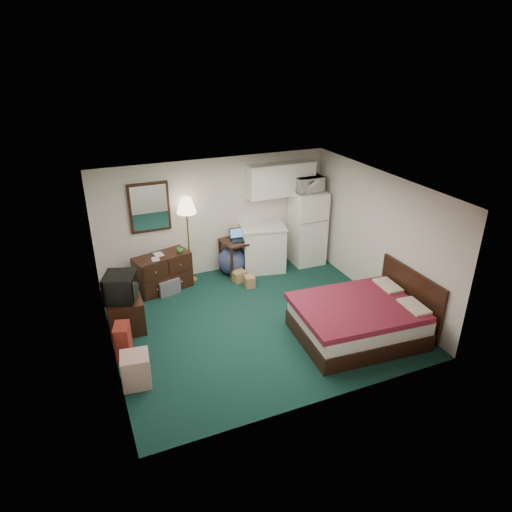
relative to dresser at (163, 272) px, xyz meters
name	(u,v)px	position (x,y,z in m)	size (l,w,h in m)	color
floor	(256,321)	(1.27, -1.85, -0.38)	(5.00, 4.50, 0.01)	black
ceiling	(256,187)	(1.27, -1.85, 2.12)	(5.00, 4.50, 0.01)	beige
walls	(256,259)	(1.27, -1.85, 0.87)	(5.01, 4.51, 2.50)	beige
mirror	(149,207)	(-0.08, 0.37, 1.27)	(0.80, 0.06, 1.00)	white
upper_cabinets	(281,180)	(2.72, 0.23, 1.57)	(1.50, 0.35, 0.70)	white
headboard	(410,296)	(3.73, -2.96, 0.17)	(0.06, 1.56, 1.00)	black
dresser	(163,272)	(0.00, 0.00, 0.00)	(1.11, 0.50, 0.76)	black
floor_lamp	(188,241)	(0.61, 0.16, 0.53)	(0.39, 0.39, 1.82)	gold
desk	(237,257)	(1.64, 0.08, 0.01)	(0.61, 0.61, 0.78)	black
exercise_ball	(232,261)	(1.53, 0.11, -0.07)	(0.61, 0.61, 0.61)	navy
kitchen_counter	(263,248)	(2.24, 0.06, 0.12)	(0.90, 0.69, 0.99)	white
fridge	(307,227)	(3.31, 0.03, 0.46)	(0.69, 0.69, 1.67)	white
bed	(357,321)	(2.66, -2.96, -0.06)	(1.99, 1.55, 0.64)	maroon
tv_stand	(125,315)	(-0.93, -1.21, -0.08)	(0.60, 0.66, 0.60)	black
suitcase	(123,341)	(-1.08, -1.99, -0.08)	(0.23, 0.36, 0.59)	maroon
retail_box	(136,370)	(-1.01, -2.72, -0.12)	(0.40, 0.40, 0.51)	silver
file_bin	(167,286)	(0.03, -0.18, -0.22)	(0.45, 0.33, 0.31)	slate
cardboard_box_a	(239,276)	(1.54, -0.29, -0.26)	(0.27, 0.23, 0.23)	#A17646
cardboard_box_b	(250,281)	(1.65, -0.59, -0.26)	(0.20, 0.23, 0.23)	#A17646
laptop	(239,235)	(1.68, 0.06, 0.52)	(0.34, 0.28, 0.24)	black
crt_tv	(120,287)	(-0.95, -1.18, 0.46)	(0.51, 0.55, 0.47)	black
microwave	(308,182)	(3.29, 0.05, 1.50)	(0.60, 0.33, 0.41)	white
book_a	(151,255)	(-0.22, -0.14, 0.48)	(0.15, 0.02, 0.20)	#A17646
book_b	(154,251)	(-0.13, 0.02, 0.49)	(0.17, 0.02, 0.23)	#A17646
mug	(180,249)	(0.38, 0.00, 0.44)	(0.13, 0.11, 0.13)	#53A03D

